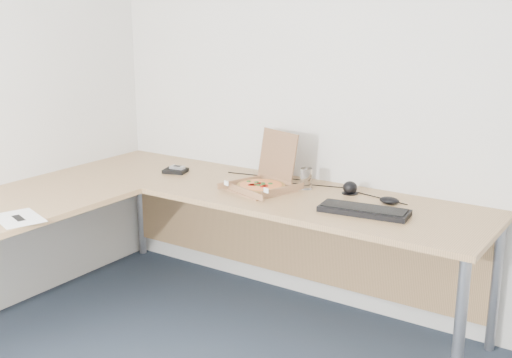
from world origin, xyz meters
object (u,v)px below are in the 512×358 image
Objects in this scene: pizza_box at (263,183)px; wallet at (176,171)px; drinking_glass at (306,179)px; keyboard at (364,211)px; desk at (163,204)px.

pizza_box is 2.59× the size of wallet.
wallet is at bearing -171.61° from drinking_glass.
pizza_box is at bearing 165.25° from keyboard.
keyboard is (0.63, -0.08, -0.02)m from pizza_box.
wallet is (-0.64, 0.02, -0.02)m from pizza_box.
desk is 21.91× the size of drinking_glass.
desk is at bearing -110.34° from pizza_box.
keyboard reaches higher than wallet.
pizza_box is 0.64m from wallet.
desk is at bearing -73.18° from wallet.
pizza_box is at bearing -142.03° from drinking_glass.
desk is at bearing -132.91° from drinking_glass.
desk is 19.08× the size of wallet.
wallet is at bearing -163.55° from pizza_box.
drinking_glass is at bearing -8.79° from wallet.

